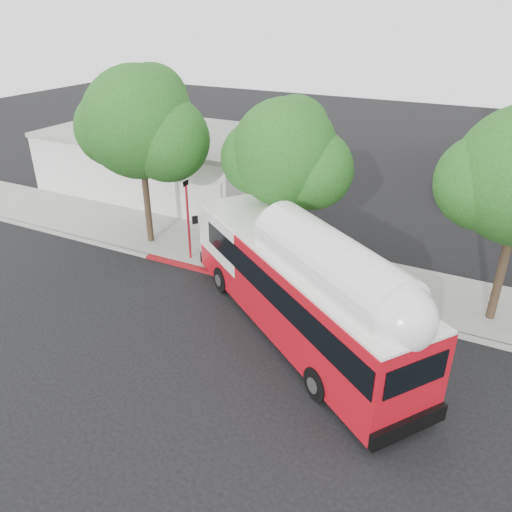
# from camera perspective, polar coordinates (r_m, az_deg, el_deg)

# --- Properties ---
(ground) EXTENTS (120.00, 120.00, 0.00)m
(ground) POSITION_cam_1_polar(r_m,az_deg,el_deg) (20.97, -1.39, -8.97)
(ground) COLOR black
(ground) RESTS_ON ground
(sidewalk) EXTENTS (60.00, 5.00, 0.15)m
(sidewalk) POSITION_cam_1_polar(r_m,az_deg,el_deg) (25.97, 5.39, -1.31)
(sidewalk) COLOR gray
(sidewalk) RESTS_ON ground
(curb_strip) EXTENTS (60.00, 0.30, 0.15)m
(curb_strip) POSITION_cam_1_polar(r_m,az_deg,el_deg) (23.86, 3.04, -3.93)
(curb_strip) COLOR gray
(curb_strip) RESTS_ON ground
(red_curb_segment) EXTENTS (10.00, 0.32, 0.16)m
(red_curb_segment) POSITION_cam_1_polar(r_m,az_deg,el_deg) (25.05, -3.23, -2.34)
(red_curb_segment) COLOR maroon
(red_curb_segment) RESTS_ON ground
(street_tree_left) EXTENTS (6.67, 5.80, 9.74)m
(street_tree_left) POSITION_cam_1_polar(r_m,az_deg,el_deg) (27.03, -12.32, 14.13)
(street_tree_left) COLOR #2D2116
(street_tree_left) RESTS_ON ground
(street_tree_mid) EXTENTS (5.75, 5.00, 8.62)m
(street_tree_mid) POSITION_cam_1_polar(r_m,az_deg,el_deg) (23.62, 4.23, 11.13)
(street_tree_mid) COLOR #2D2116
(street_tree_mid) RESTS_ON ground
(low_commercial_bldg) EXTENTS (16.20, 10.20, 4.25)m
(low_commercial_bldg) POSITION_cam_1_polar(r_m,az_deg,el_deg) (37.82, -10.31, 10.86)
(low_commercial_bldg) COLOR silver
(low_commercial_bldg) RESTS_ON ground
(transit_bus) EXTENTS (13.17, 10.52, 4.28)m
(transit_bus) POSITION_cam_1_polar(r_m,az_deg,el_deg) (20.10, 4.66, -3.97)
(transit_bus) COLOR #B30C18
(transit_bus) RESTS_ON ground
(signal_pole) EXTENTS (0.13, 0.42, 4.44)m
(signal_pole) POSITION_cam_1_polar(r_m,az_deg,el_deg) (26.02, -7.75, 3.99)
(signal_pole) COLOR #B01220
(signal_pole) RESTS_ON ground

